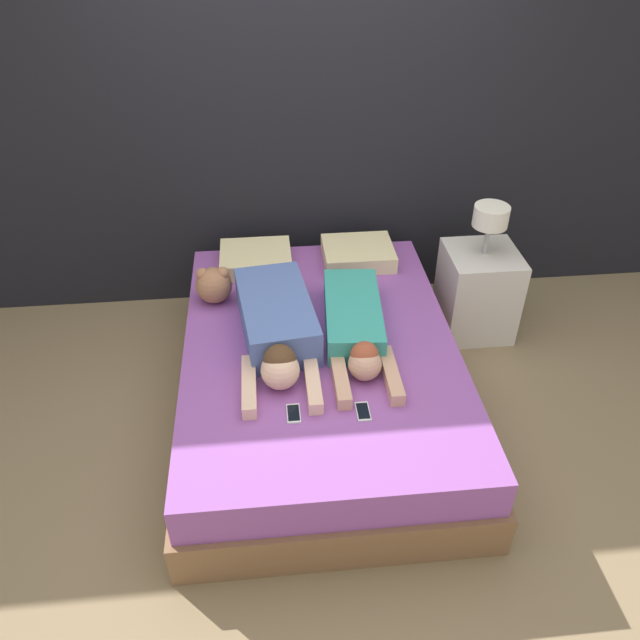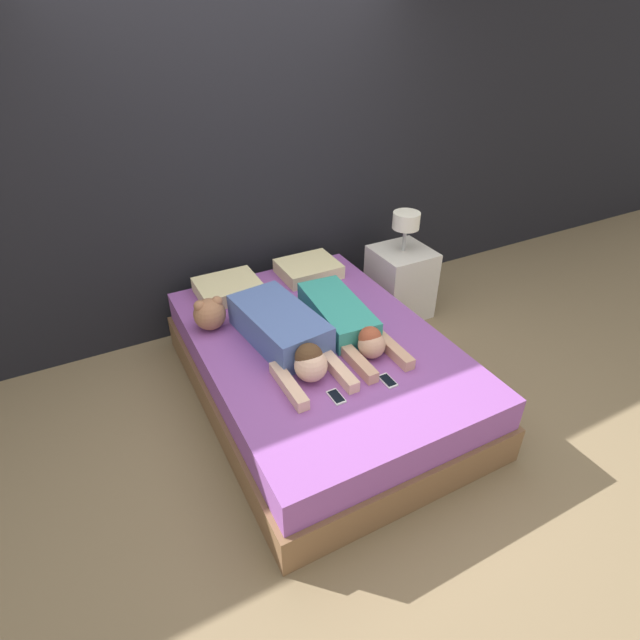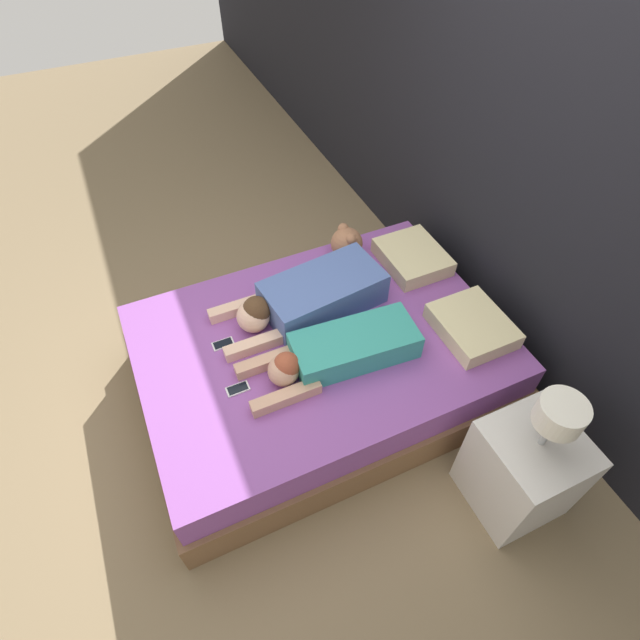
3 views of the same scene
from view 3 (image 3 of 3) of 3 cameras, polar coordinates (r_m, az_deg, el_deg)
ground_plane at (r=3.30m, az=0.00°, el=-7.12°), size 12.00×12.00×0.00m
wall_back at (r=2.98m, az=22.94°, el=16.18°), size 12.00×0.06×2.60m
bed at (r=3.11m, az=0.00°, el=-4.73°), size 1.54×2.15×0.47m
pillow_head_left at (r=3.39m, az=10.52°, el=7.10°), size 0.45×0.38×0.11m
pillow_head_right at (r=3.04m, az=17.00°, el=-0.65°), size 0.45×0.38×0.11m
person_left at (r=3.00m, az=-1.34°, el=2.59°), size 0.45×1.06×0.22m
person_right at (r=2.76m, az=1.90°, el=-3.67°), size 0.36×1.02×0.20m
cell_phone_left at (r=2.94m, az=-11.02°, el=-2.70°), size 0.06×0.12×0.01m
cell_phone_right at (r=2.74m, az=-9.38°, el=-7.77°), size 0.06×0.12×0.01m
plush_toy at (r=3.36m, az=3.08°, el=8.82°), size 0.21×0.21×0.22m
nightstand at (r=2.85m, az=22.23°, el=-15.34°), size 0.45×0.45×0.91m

